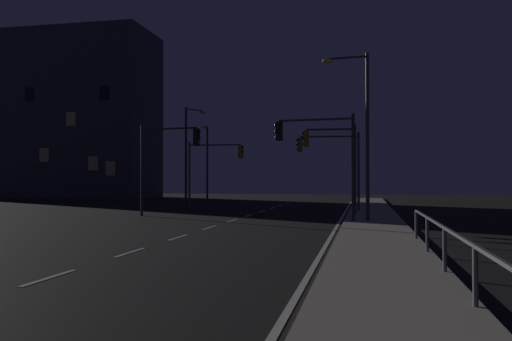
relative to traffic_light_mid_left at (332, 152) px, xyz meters
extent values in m
plane|color=black|center=(-4.87, -11.79, -3.74)|extent=(112.00, 112.00, 0.00)
cube|color=#9E937F|center=(2.28, -11.79, -3.67)|extent=(2.84, 77.00, 0.14)
cube|color=silver|center=(-4.87, -20.29, -3.74)|extent=(0.14, 2.00, 0.01)
cube|color=silver|center=(-4.87, -16.29, -3.74)|extent=(0.14, 2.00, 0.01)
cube|color=silver|center=(-4.87, -12.29, -3.74)|extent=(0.14, 2.00, 0.01)
cube|color=silver|center=(-4.87, -8.29, -3.74)|extent=(0.14, 2.00, 0.01)
cube|color=silver|center=(-4.87, -4.29, -3.74)|extent=(0.14, 2.00, 0.01)
cube|color=silver|center=(-4.87, -0.29, -3.74)|extent=(0.14, 2.00, 0.01)
cube|color=silver|center=(-4.87, 3.71, -3.74)|extent=(0.14, 2.00, 0.01)
cube|color=silver|center=(-4.87, 7.71, -3.74)|extent=(0.14, 2.00, 0.01)
cube|color=silver|center=(-4.87, 11.71, -3.74)|extent=(0.14, 2.00, 0.01)
cube|color=silver|center=(-4.87, 15.71, -3.74)|extent=(0.14, 2.00, 0.01)
cube|color=silver|center=(0.61, -6.79, -3.74)|extent=(0.14, 53.00, 0.01)
cylinder|color=#4C4C51|center=(1.32, 0.10, -1.02)|extent=(0.16, 0.16, 5.17)
cylinder|color=#38383D|center=(-0.08, -0.01, 1.31)|extent=(2.80, 0.32, 0.11)
cube|color=olive|center=(-1.47, -0.11, 0.79)|extent=(0.30, 0.36, 0.95)
sphere|color=black|center=(-1.63, -0.12, 1.09)|extent=(0.20, 0.20, 0.20)
sphere|color=black|center=(-1.63, -0.12, 0.79)|extent=(0.20, 0.20, 0.20)
sphere|color=#19D84C|center=(-1.63, -0.12, 0.49)|extent=(0.20, 0.20, 0.20)
cylinder|color=#4C4C51|center=(-10.99, 6.64, -1.27)|extent=(0.16, 0.16, 4.95)
cylinder|color=#4C4C51|center=(-9.03, 6.70, 0.96)|extent=(3.91, 0.22, 0.11)
cube|color=olive|center=(-7.08, 6.75, 0.44)|extent=(0.29, 0.35, 0.95)
sphere|color=black|center=(-6.92, 6.76, 0.74)|extent=(0.20, 0.20, 0.20)
sphere|color=black|center=(-6.92, 6.76, 0.44)|extent=(0.20, 0.20, 0.20)
sphere|color=#19D84C|center=(-6.92, 6.76, 0.14)|extent=(0.20, 0.20, 0.20)
cylinder|color=#4C4C51|center=(1.49, 3.32, -1.10)|extent=(0.16, 0.16, 5.01)
cylinder|color=#4C4C51|center=(-0.35, 3.08, 1.15)|extent=(3.69, 0.60, 0.11)
cube|color=olive|center=(-2.19, 2.84, 0.63)|extent=(0.32, 0.37, 0.95)
sphere|color=black|center=(-2.35, 2.82, 0.93)|extent=(0.20, 0.20, 0.20)
sphere|color=black|center=(-2.35, 2.82, 0.63)|extent=(0.20, 0.20, 0.20)
sphere|color=#19D84C|center=(-2.35, 2.82, 0.33)|extent=(0.20, 0.20, 0.20)
cylinder|color=#38383D|center=(-10.91, -2.04, -1.08)|extent=(0.16, 0.16, 5.32)
cylinder|color=#2D3033|center=(-9.18, -2.22, 1.33)|extent=(3.48, 0.47, 0.11)
cube|color=black|center=(-7.45, -2.40, 0.80)|extent=(0.31, 0.37, 0.95)
sphere|color=black|center=(-7.29, -2.41, 1.10)|extent=(0.20, 0.20, 0.20)
sphere|color=black|center=(-7.29, -2.41, 0.80)|extent=(0.20, 0.20, 0.20)
sphere|color=#19D84C|center=(-7.29, -2.41, 0.50)|extent=(0.20, 0.20, 0.20)
cylinder|color=#2D3033|center=(1.32, -4.87, -1.00)|extent=(0.16, 0.16, 5.22)
cylinder|color=#38383D|center=(-0.52, -4.70, 1.36)|extent=(3.69, 0.45, 0.11)
cube|color=black|center=(-2.36, -4.53, 0.84)|extent=(0.31, 0.36, 0.95)
sphere|color=black|center=(-2.51, -4.51, 1.14)|extent=(0.20, 0.20, 0.20)
sphere|color=black|center=(-2.51, -4.51, 0.84)|extent=(0.20, 0.20, 0.20)
sphere|color=#19D84C|center=(-2.51, -4.51, 0.54)|extent=(0.20, 0.20, 0.20)
cylinder|color=#38383D|center=(2.00, -4.49, 0.50)|extent=(0.18, 0.18, 8.20)
cylinder|color=#2D3033|center=(1.03, -4.40, 4.44)|extent=(1.95, 0.29, 0.10)
ellipsoid|color=#F9D172|center=(0.06, -4.30, 4.34)|extent=(0.56, 0.36, 0.24)
cylinder|color=#2D3033|center=(-11.42, 7.08, 0.08)|extent=(0.18, 0.18, 7.65)
cylinder|color=#4C4C51|center=(-10.97, 7.74, 3.76)|extent=(0.98, 1.38, 0.10)
ellipsoid|color=#F9D172|center=(-10.52, 8.40, 3.66)|extent=(0.56, 0.36, 0.24)
cylinder|color=#38383D|center=(-11.81, 13.84, -0.31)|extent=(0.18, 0.18, 6.88)
cylinder|color=#2D3033|center=(-11.70, 13.02, 2.98)|extent=(0.32, 1.66, 0.10)
ellipsoid|color=#F9D172|center=(-11.59, 12.19, 2.88)|extent=(0.56, 0.36, 0.24)
cylinder|color=#59595E|center=(3.55, -21.72, -3.13)|extent=(0.09, 0.09, 0.95)
cylinder|color=#59595E|center=(3.55, -18.53, -3.13)|extent=(0.09, 0.09, 0.95)
cylinder|color=#59595E|center=(3.55, -15.34, -3.13)|extent=(0.09, 0.09, 0.95)
cylinder|color=#59595E|center=(3.55, -12.15, -3.13)|extent=(0.09, 0.09, 0.95)
cube|color=slate|center=(3.55, -21.72, -2.65)|extent=(0.06, 19.14, 0.06)
cube|color=#3D424C|center=(-33.76, 24.91, 5.84)|extent=(23.16, 8.79, 19.16)
cube|color=#EACC7A|center=(-24.58, 20.48, -0.44)|extent=(1.10, 0.06, 1.50)
cube|color=#EACC7A|center=(-32.46, 20.48, 1.07)|extent=(1.10, 0.06, 1.50)
cube|color=#EACC7A|center=(-26.61, 20.48, 0.10)|extent=(1.10, 0.06, 1.50)
cube|color=black|center=(-34.32, 20.48, 7.80)|extent=(1.10, 0.06, 1.50)
cube|color=black|center=(-25.33, 20.48, 7.63)|extent=(1.10, 0.06, 1.50)
cube|color=#EACC7A|center=(-29.26, 20.48, 4.93)|extent=(1.10, 0.06, 1.50)
camera|label=1|loc=(1.84, -30.49, -1.60)|focal=36.55mm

